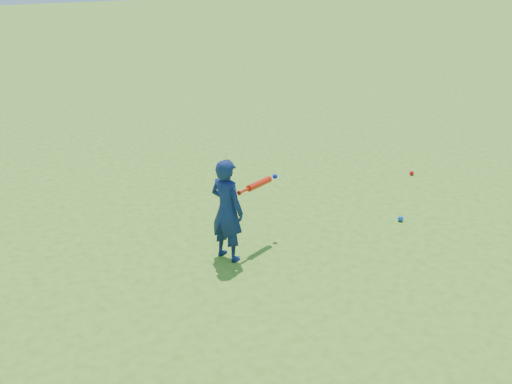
% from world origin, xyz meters
% --- Properties ---
extents(ground, '(80.00, 80.00, 0.00)m').
position_xyz_m(ground, '(0.00, 0.00, 0.00)').
color(ground, '#41741B').
rests_on(ground, ground).
extents(child, '(0.40, 0.49, 1.16)m').
position_xyz_m(child, '(-0.57, -0.08, 0.58)').
color(child, '#101D4B').
rests_on(child, ground).
extents(ground_ball_red, '(0.07, 0.07, 0.07)m').
position_xyz_m(ground_ball_red, '(3.10, 0.70, 0.03)').
color(ground_ball_red, red).
rests_on(ground_ball_red, ground).
extents(ground_ball_blue, '(0.07, 0.07, 0.07)m').
position_xyz_m(ground_ball_blue, '(1.75, -0.41, 0.04)').
color(ground_ball_blue, '#0B3CC7').
rests_on(ground_ball_blue, ground).
extents(bat_swing, '(0.65, 0.27, 0.08)m').
position_xyz_m(bat_swing, '(-0.06, 0.06, 0.74)').
color(bat_swing, red).
rests_on(bat_swing, ground).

